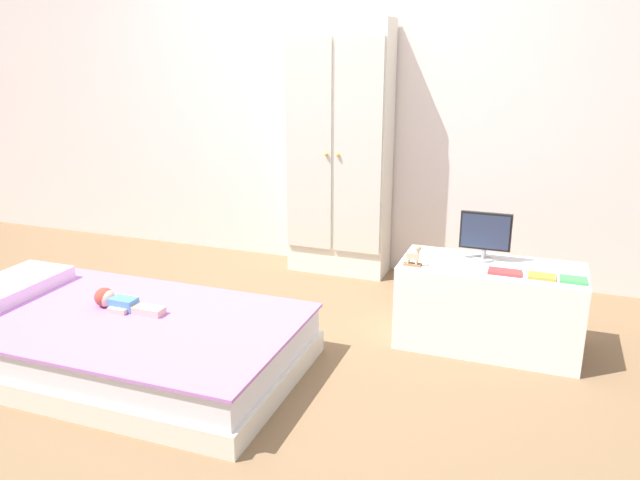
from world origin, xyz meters
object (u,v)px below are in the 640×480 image
(tv_monitor, at_px, (485,233))
(book_orange, at_px, (542,276))
(tv_stand, at_px, (489,306))
(book_green, at_px, (573,280))
(bed, at_px, (117,340))
(wardrobe, at_px, (339,151))
(book_red, at_px, (505,272))
(doll, at_px, (116,301))
(rocking_horse_toy, at_px, (414,256))

(tv_monitor, xyz_separation_m, book_orange, (0.29, -0.17, -0.14))
(tv_stand, distance_m, book_green, 0.45)
(bed, height_order, book_green, book_green)
(tv_monitor, relative_size, book_green, 2.11)
(book_orange, xyz_separation_m, book_green, (0.14, 0.00, 0.00))
(wardrobe, bearing_deg, book_red, -38.63)
(bed, distance_m, wardrobe, 1.91)
(book_orange, bearing_deg, bed, -158.89)
(doll, bearing_deg, bed, -59.52)
(bed, bearing_deg, rocking_horse_toy, 28.15)
(doll, xyz_separation_m, rocking_horse_toy, (1.35, 0.62, 0.20))
(tv_stand, bearing_deg, book_green, -14.16)
(wardrobe, bearing_deg, book_green, -32.26)
(doll, relative_size, book_green, 3.20)
(doll, height_order, tv_stand, tv_stand)
(book_red, bearing_deg, tv_monitor, 125.69)
(bed, distance_m, doll, 0.19)
(book_red, bearing_deg, book_orange, 0.00)
(rocking_horse_toy, relative_size, book_orange, 0.87)
(tv_stand, height_order, rocking_horse_toy, rocking_horse_toy)
(bed, relative_size, wardrobe, 1.07)
(wardrobe, xyz_separation_m, tv_stand, (1.10, -0.84, -0.62))
(bed, distance_m, tv_stand, 1.88)
(wardrobe, xyz_separation_m, tv_monitor, (1.05, -0.77, -0.26))
(doll, relative_size, rocking_horse_toy, 3.50)
(doll, bearing_deg, tv_monitor, 26.46)
(tv_stand, relative_size, book_red, 5.73)
(rocking_horse_toy, height_order, book_orange, rocking_horse_toy)
(doll, bearing_deg, book_green, 17.52)
(book_orange, bearing_deg, tv_monitor, 150.05)
(doll, relative_size, wardrobe, 0.23)
(rocking_horse_toy, bearing_deg, book_orange, 3.92)
(book_red, bearing_deg, doll, -159.68)
(rocking_horse_toy, relative_size, book_green, 0.91)
(doll, xyz_separation_m, book_green, (2.11, 0.67, 0.15))
(tv_monitor, bearing_deg, doll, -153.54)
(tv_stand, xyz_separation_m, rocking_horse_toy, (-0.37, -0.14, 0.27))
(tv_stand, bearing_deg, tv_monitor, 125.90)
(book_orange, distance_m, book_green, 0.14)
(doll, xyz_separation_m, book_red, (1.80, 0.67, 0.15))
(tv_stand, bearing_deg, wardrobe, 142.70)
(doll, relative_size, book_red, 2.45)
(bed, relative_size, tv_stand, 1.97)
(rocking_horse_toy, xyz_separation_m, book_green, (0.75, 0.04, -0.04))
(bed, xyz_separation_m, book_red, (1.75, 0.74, 0.32))
(doll, height_order, book_red, book_red)
(rocking_horse_toy, distance_m, book_orange, 0.62)
(doll, height_order, wardrobe, wardrobe)
(wardrobe, height_order, rocking_horse_toy, wardrobe)
(doll, xyz_separation_m, book_orange, (1.97, 0.67, 0.15))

